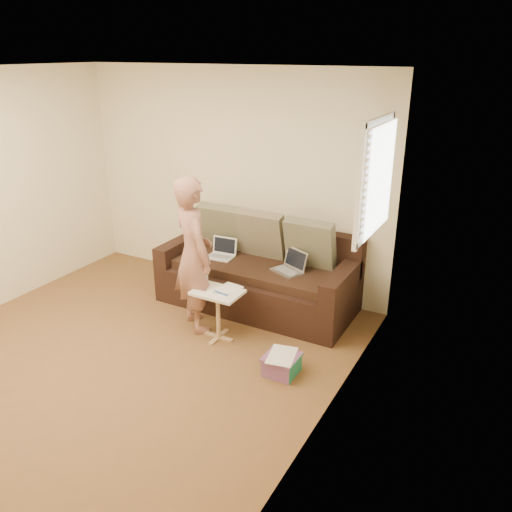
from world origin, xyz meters
name	(u,v)px	position (x,y,z in m)	size (l,w,h in m)	color
floor	(109,367)	(0.00, 0.00, 0.00)	(4.50, 4.50, 0.00)	brown
ceiling	(71,72)	(0.00, 0.00, 2.60)	(4.50, 4.50, 0.00)	white
wall_back	(231,180)	(0.00, 2.25, 1.30)	(4.00, 4.00, 0.00)	beige
wall_right	(314,285)	(2.00, 0.00, 1.30)	(4.50, 4.50, 0.00)	beige
window_blinds	(376,179)	(1.95, 1.50, 1.70)	(0.12, 0.88, 1.08)	white
sofa	(257,271)	(0.61, 1.77, 0.42)	(2.20, 0.95, 0.85)	black
pillow_left	(222,227)	(0.01, 2.00, 0.79)	(0.55, 0.14, 0.55)	#5D6046
pillow_mid	(262,235)	(0.56, 1.98, 0.79)	(0.55, 0.14, 0.55)	#69664B
pillow_right	(310,244)	(1.16, 1.97, 0.79)	(0.55, 0.14, 0.55)	#5D6046
laptop_silver	(287,272)	(1.00, 1.72, 0.52)	(0.32, 0.23, 0.22)	#B7BABC
laptop_white	(220,258)	(0.15, 1.72, 0.52)	(0.30, 0.22, 0.22)	white
person	(194,255)	(0.27, 1.05, 0.82)	(0.60, 0.40, 1.63)	#9B5954
side_table	(218,315)	(0.61, 0.95, 0.26)	(0.48, 0.34, 0.53)	silver
drinking_glass	(205,280)	(0.43, 1.00, 0.59)	(0.07, 0.07, 0.12)	silver
scissors	(221,293)	(0.68, 0.91, 0.54)	(0.18, 0.10, 0.02)	silver
paper_on_table	(227,289)	(0.68, 1.02, 0.53)	(0.21, 0.30, 0.00)	white
striped_box	(282,364)	(1.45, 0.69, 0.09)	(0.30, 0.30, 0.19)	#D72094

